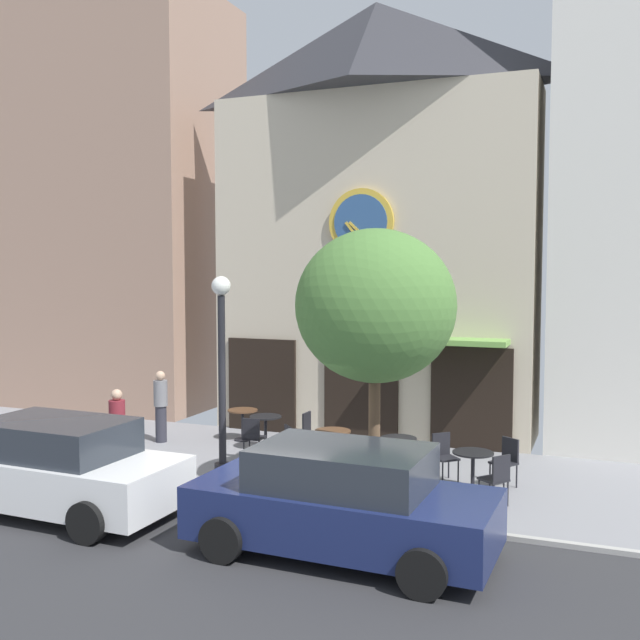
{
  "coord_description": "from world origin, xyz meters",
  "views": [
    {
      "loc": [
        5.06,
        -10.94,
        4.05
      ],
      "look_at": [
        -0.28,
        2.68,
        3.01
      ],
      "focal_mm": 41.07,
      "sensor_mm": 36.0,
      "label": 1
    }
  ],
  "objects_px": {
    "cafe_table_rightmost": "(333,440)",
    "pedestrian_maroon": "(117,430)",
    "cafe_chair_mid_row": "(497,476)",
    "cafe_chair_right_end": "(370,436)",
    "pedestrian_grey": "(161,405)",
    "parked_car_white": "(56,467)",
    "street_tree": "(375,307)",
    "cafe_chair_near_tree": "(253,435)",
    "street_lamp": "(222,378)",
    "parked_car_navy": "(342,502)",
    "cafe_chair_facing_street": "(507,458)",
    "cafe_table_leftmost": "(398,449)",
    "cafe_chair_under_awning": "(293,444)",
    "cafe_chair_left_end": "(444,453)",
    "cafe_table_center_left": "(266,426)",
    "cafe_chair_facing_wall": "(303,429)",
    "cafe_table_center_right": "(243,419)",
    "cafe_chair_near_lamp": "(325,450)",
    "cafe_table_near_door": "(473,463)"
  },
  "relations": [
    {
      "from": "cafe_table_center_right",
      "to": "pedestrian_maroon",
      "type": "distance_m",
      "value": 3.52
    },
    {
      "from": "cafe_chair_facing_wall",
      "to": "pedestrian_grey",
      "type": "xyz_separation_m",
      "value": [
        -3.46,
        -0.31,
        0.33
      ]
    },
    {
      "from": "street_tree",
      "to": "cafe_chair_facing_street",
      "type": "distance_m",
      "value": 4.01
    },
    {
      "from": "cafe_table_center_right",
      "to": "cafe_chair_under_awning",
      "type": "height_order",
      "value": "cafe_chair_under_awning"
    },
    {
      "from": "cafe_chair_left_end",
      "to": "cafe_table_center_left",
      "type": "bearing_deg",
      "value": 168.0
    },
    {
      "from": "street_lamp",
      "to": "cafe_chair_under_awning",
      "type": "xyz_separation_m",
      "value": [
        0.89,
        1.28,
        -1.46
      ]
    },
    {
      "from": "cafe_table_center_left",
      "to": "cafe_table_rightmost",
      "type": "xyz_separation_m",
      "value": [
        1.85,
        -0.67,
        -0.01
      ]
    },
    {
      "from": "pedestrian_grey",
      "to": "parked_car_white",
      "type": "bearing_deg",
      "value": -76.27
    },
    {
      "from": "cafe_chair_under_awning",
      "to": "cafe_table_rightmost",
      "type": "bearing_deg",
      "value": 42.11
    },
    {
      "from": "street_tree",
      "to": "cafe_chair_right_end",
      "type": "distance_m",
      "value": 4.11
    },
    {
      "from": "cafe_table_center_right",
      "to": "cafe_table_rightmost",
      "type": "bearing_deg",
      "value": -25.22
    },
    {
      "from": "street_tree",
      "to": "cafe_chair_mid_row",
      "type": "distance_m",
      "value": 3.56
    },
    {
      "from": "pedestrian_grey",
      "to": "cafe_table_near_door",
      "type": "bearing_deg",
      "value": -9.26
    },
    {
      "from": "cafe_table_rightmost",
      "to": "pedestrian_maroon",
      "type": "height_order",
      "value": "pedestrian_maroon"
    },
    {
      "from": "cafe_chair_right_end",
      "to": "parked_car_navy",
      "type": "relative_size",
      "value": 0.21
    },
    {
      "from": "street_lamp",
      "to": "parked_car_white",
      "type": "relative_size",
      "value": 0.9
    },
    {
      "from": "cafe_table_center_left",
      "to": "pedestrian_grey",
      "type": "xyz_separation_m",
      "value": [
        -2.6,
        -0.22,
        0.32
      ]
    },
    {
      "from": "street_lamp",
      "to": "cafe_table_leftmost",
      "type": "bearing_deg",
      "value": 28.09
    },
    {
      "from": "cafe_chair_near_tree",
      "to": "cafe_chair_mid_row",
      "type": "distance_m",
      "value": 5.38
    },
    {
      "from": "street_lamp",
      "to": "parked_car_navy",
      "type": "bearing_deg",
      "value": -37.15
    },
    {
      "from": "street_tree",
      "to": "cafe_chair_right_end",
      "type": "relative_size",
      "value": 5.24
    },
    {
      "from": "street_tree",
      "to": "cafe_chair_near_tree",
      "type": "relative_size",
      "value": 5.24
    },
    {
      "from": "cafe_chair_mid_row",
      "to": "cafe_chair_right_end",
      "type": "bearing_deg",
      "value": 145.09
    },
    {
      "from": "street_tree",
      "to": "cafe_chair_facing_wall",
      "type": "height_order",
      "value": "street_tree"
    },
    {
      "from": "street_tree",
      "to": "cafe_table_leftmost",
      "type": "relative_size",
      "value": 6.21
    },
    {
      "from": "cafe_chair_near_tree",
      "to": "parked_car_navy",
      "type": "distance_m",
      "value": 5.45
    },
    {
      "from": "cafe_chair_left_end",
      "to": "pedestrian_maroon",
      "type": "height_order",
      "value": "pedestrian_maroon"
    },
    {
      "from": "cafe_table_center_left",
      "to": "cafe_chair_right_end",
      "type": "xyz_separation_m",
      "value": [
        2.45,
        -0.06,
        -0.01
      ]
    },
    {
      "from": "cafe_table_leftmost",
      "to": "cafe_chair_left_end",
      "type": "height_order",
      "value": "cafe_chair_left_end"
    },
    {
      "from": "street_lamp",
      "to": "cafe_table_rightmost",
      "type": "distance_m",
      "value": 2.82
    },
    {
      "from": "parked_car_navy",
      "to": "cafe_table_rightmost",
      "type": "bearing_deg",
      "value": 112.01
    },
    {
      "from": "cafe_table_rightmost",
      "to": "cafe_chair_facing_street",
      "type": "bearing_deg",
      "value": -2.8
    },
    {
      "from": "cafe_table_near_door",
      "to": "pedestrian_maroon",
      "type": "distance_m",
      "value": 6.91
    },
    {
      "from": "pedestrian_maroon",
      "to": "pedestrian_grey",
      "type": "distance_m",
      "value": 2.58
    },
    {
      "from": "cafe_table_leftmost",
      "to": "pedestrian_grey",
      "type": "distance_m",
      "value": 5.96
    },
    {
      "from": "cafe_chair_mid_row",
      "to": "parked_car_navy",
      "type": "relative_size",
      "value": 0.21
    },
    {
      "from": "street_tree",
      "to": "cafe_chair_left_end",
      "type": "height_order",
      "value": "street_tree"
    },
    {
      "from": "pedestrian_grey",
      "to": "parked_car_white",
      "type": "distance_m",
      "value": 4.98
    },
    {
      "from": "pedestrian_maroon",
      "to": "cafe_chair_left_end",
      "type": "bearing_deg",
      "value": 16.62
    },
    {
      "from": "pedestrian_maroon",
      "to": "parked_car_navy",
      "type": "xyz_separation_m",
      "value": [
        5.55,
        -2.31,
        -0.1
      ]
    },
    {
      "from": "street_tree",
      "to": "cafe_table_center_left",
      "type": "xyz_separation_m",
      "value": [
        -3.41,
        2.83,
        -2.87
      ]
    },
    {
      "from": "street_lamp",
      "to": "cafe_chair_facing_street",
      "type": "xyz_separation_m",
      "value": [
        5.04,
        1.69,
        -1.46
      ]
    },
    {
      "from": "cafe_chair_under_awning",
      "to": "cafe_chair_mid_row",
      "type": "relative_size",
      "value": 1.0
    },
    {
      "from": "cafe_table_leftmost",
      "to": "parked_car_navy",
      "type": "height_order",
      "value": "parked_car_navy"
    },
    {
      "from": "cafe_chair_facing_wall",
      "to": "pedestrian_maroon",
      "type": "distance_m",
      "value": 3.98
    },
    {
      "from": "cafe_chair_facing_street",
      "to": "parked_car_white",
      "type": "height_order",
      "value": "parked_car_white"
    },
    {
      "from": "cafe_table_center_left",
      "to": "cafe_chair_near_lamp",
      "type": "distance_m",
      "value": 2.48
    },
    {
      "from": "cafe_chair_near_tree",
      "to": "cafe_chair_left_end",
      "type": "distance_m",
      "value": 4.08
    },
    {
      "from": "street_tree",
      "to": "cafe_table_center_left",
      "type": "relative_size",
      "value": 6.19
    },
    {
      "from": "cafe_chair_right_end",
      "to": "cafe_chair_facing_wall",
      "type": "bearing_deg",
      "value": 174.78
    }
  ]
}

